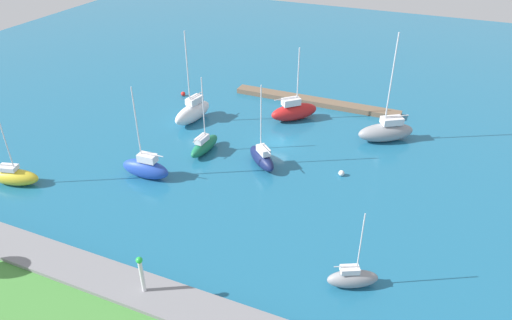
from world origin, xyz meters
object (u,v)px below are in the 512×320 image
Objects in this scene: pier_dock at (315,101)px; sailboat_red_far_north at (294,111)px; sailboat_navy_off_beacon at (262,157)px; sailboat_gray_near_pier at (386,131)px; sailboat_white_far_south at (193,112)px; sailboat_blue_east_end at (146,168)px; mooring_buoy_white at (341,173)px; sailboat_green_center_basin at (204,145)px; sailboat_yellow_outer_mooring at (14,176)px; sailboat_gray_lone_south at (352,278)px; harbor_beacon at (141,272)px; mooring_buoy_red at (183,94)px.

pier_dock is 2.44× the size of sailboat_red_far_north.
sailboat_gray_near_pier is (-13.17, -12.70, 0.29)m from sailboat_navy_off_beacon.
sailboat_white_far_south is at bearing -22.75° from sailboat_gray_near_pier.
sailboat_blue_east_end is 23.71m from mooring_buoy_white.
sailboat_green_center_basin is (-5.95, 7.44, -0.49)m from sailboat_white_far_south.
sailboat_white_far_south is at bearing 48.91° from sailboat_yellow_outer_mooring.
sailboat_red_far_north is 15.75m from sailboat_green_center_basin.
sailboat_gray_lone_south is at bearing -120.39° from sailboat_green_center_basin.
sailboat_navy_off_beacon is (15.13, -15.58, 0.21)m from sailboat_gray_lone_south.
sailboat_red_far_north is 13.79m from sailboat_gray_near_pier.
mooring_buoy_white is at bearing -112.32° from harbor_beacon.
sailboat_red_far_north reaches higher than pier_dock.
sailboat_yellow_outer_mooring reaches higher than harbor_beacon.
sailboat_gray_lone_south reaches higher than harbor_beacon.
sailboat_blue_east_end is at bearing 66.27° from pier_dock.
sailboat_white_far_south reaches higher than sailboat_navy_off_beacon.
sailboat_red_far_north is (-11.26, -21.83, 0.09)m from sailboat_blue_east_end.
sailboat_gray_lone_south is 40.35m from sailboat_yellow_outer_mooring.
sailboat_gray_lone_south is at bearing 139.28° from mooring_buoy_red.
sailboat_navy_off_beacon is at bearing -148.85° from sailboat_blue_east_end.
sailboat_blue_east_end is at bearing 76.81° from sailboat_navy_off_beacon.
pier_dock is at bearing 84.73° from sailboat_gray_lone_south.
mooring_buoy_red is (33.56, -2.29, -1.09)m from sailboat_gray_near_pier.
pier_dock is at bearing -66.02° from sailboat_gray_near_pier.
harbor_beacon is at bearing 130.98° from sailboat_navy_off_beacon.
sailboat_blue_east_end reaches higher than pier_dock.
sailboat_navy_off_beacon is at bearing 143.67° from mooring_buoy_red.
sailboat_green_center_basin is (-16.97, -15.42, -0.04)m from sailboat_yellow_outer_mooring.
sailboat_green_center_basin is at bearing 66.29° from pier_dock.
sailboat_white_far_south is 27.86m from sailboat_gray_near_pier.
sailboat_red_far_north is (-24.66, -29.16, 0.35)m from sailboat_yellow_outer_mooring.
harbor_beacon is 0.38× the size of sailboat_yellow_outer_mooring.
sailboat_gray_lone_south is at bearing 61.48° from sailboat_white_far_south.
sailboat_gray_near_pier is at bearing -49.11° from sailboat_red_far_north.
pier_dock is at bearing 34.60° from sailboat_red_far_north.
sailboat_red_far_north is 0.73× the size of sailboat_gray_near_pier.
harbor_beacon is at bearing 121.44° from sailboat_blue_east_end.
sailboat_white_far_south is 0.90× the size of sailboat_gray_near_pier.
sailboat_white_far_south reaches higher than harbor_beacon.
sailboat_white_far_south is at bearing -13.85° from mooring_buoy_white.
sailboat_yellow_outer_mooring reaches higher than sailboat_gray_lone_south.
sailboat_gray_near_pier reaches higher than sailboat_green_center_basin.
sailboat_white_far_south reaches higher than sailboat_blue_east_end.
harbor_beacon is at bearing 116.61° from mooring_buoy_red.
sailboat_blue_east_end is 0.78× the size of sailboat_gray_near_pier.
sailboat_gray_near_pier is (-13.74, 1.15, 0.03)m from sailboat_red_far_north.
sailboat_white_far_south is at bearing 14.80° from sailboat_navy_off_beacon.
sailboat_gray_lone_south is 28.16m from sailboat_green_center_basin.
pier_dock reaches higher than mooring_buoy_red.
sailboat_gray_lone_south is 0.60× the size of sailboat_white_far_south.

